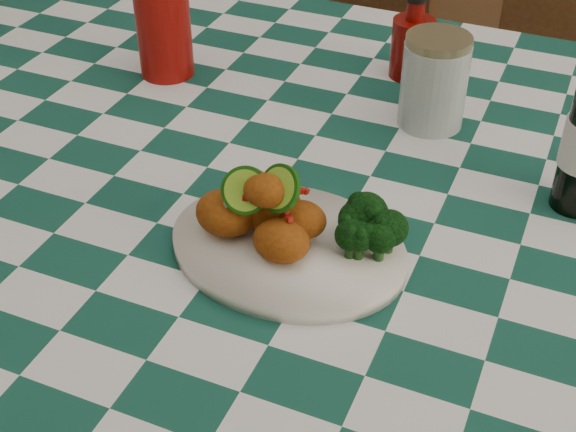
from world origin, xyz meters
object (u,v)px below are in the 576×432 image
at_px(fried_chicken_pile, 269,207).
at_px(ketchup_bottle, 413,35).
at_px(mason_jar, 434,81).
at_px(wooden_chair_right, 567,151).
at_px(plate, 288,248).
at_px(dining_table, 355,378).
at_px(wooden_chair_left, 318,109).
at_px(red_tumbler, 164,30).

relative_size(fried_chicken_pile, ketchup_bottle, 0.97).
height_order(mason_jar, wooden_chair_right, wooden_chair_right).
relative_size(ketchup_bottle, mason_jar, 1.04).
bearing_deg(plate, mason_jar, 78.31).
xyz_separation_m(fried_chicken_pile, ketchup_bottle, (0.03, 0.48, 0.01)).
xyz_separation_m(dining_table, wooden_chair_left, (-0.36, 0.75, 0.02)).
distance_m(plate, fried_chicken_pile, 0.06).
bearing_deg(red_tumbler, wooden_chair_right, 41.51).
bearing_deg(fried_chicken_pile, mason_jar, 74.70).
relative_size(plate, fried_chicken_pile, 2.06).
relative_size(red_tumbler, wooden_chair_right, 0.15).
xyz_separation_m(dining_table, wooden_chair_right, (0.22, 0.69, 0.08)).
relative_size(red_tumbler, wooden_chair_left, 0.18).
distance_m(plate, ketchup_bottle, 0.48).
xyz_separation_m(fried_chicken_pile, red_tumbler, (-0.33, 0.34, 0.01)).
bearing_deg(wooden_chair_left, wooden_chair_right, 13.02).
xyz_separation_m(fried_chicken_pile, wooden_chair_left, (-0.30, 0.94, -0.44)).
relative_size(plate, wooden_chair_right, 0.29).
bearing_deg(wooden_chair_left, red_tumbler, -73.22).
distance_m(plate, wooden_chair_right, 0.97).
xyz_separation_m(red_tumbler, wooden_chair_right, (0.61, 0.54, -0.39)).
distance_m(dining_table, wooden_chair_right, 0.73).
xyz_separation_m(dining_table, fried_chicken_pile, (-0.06, -0.19, 0.45)).
bearing_deg(dining_table, wooden_chair_right, 72.09).
height_order(plate, wooden_chair_right, wooden_chair_right).
bearing_deg(plate, dining_table, 78.74).
distance_m(dining_table, mason_jar, 0.49).
distance_m(fried_chicken_pile, wooden_chair_left, 1.08).
height_order(fried_chicken_pile, ketchup_bottle, ketchup_bottle).
xyz_separation_m(ketchup_bottle, wooden_chair_right, (0.25, 0.40, -0.38)).
distance_m(dining_table, fried_chicken_pile, 0.49).
bearing_deg(red_tumbler, fried_chicken_pile, -45.79).
relative_size(plate, ketchup_bottle, 2.01).
distance_m(wooden_chair_left, wooden_chair_right, 0.59).
distance_m(red_tumbler, mason_jar, 0.42).
bearing_deg(dining_table, plate, -101.26).
height_order(fried_chicken_pile, wooden_chair_left, fried_chicken_pile).
xyz_separation_m(dining_table, mason_jar, (0.03, 0.16, 0.46)).
distance_m(plate, mason_jar, 0.36).
height_order(dining_table, wooden_chair_right, wooden_chair_right).
distance_m(ketchup_bottle, mason_jar, 0.15).
height_order(wooden_chair_left, wooden_chair_right, wooden_chair_right).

